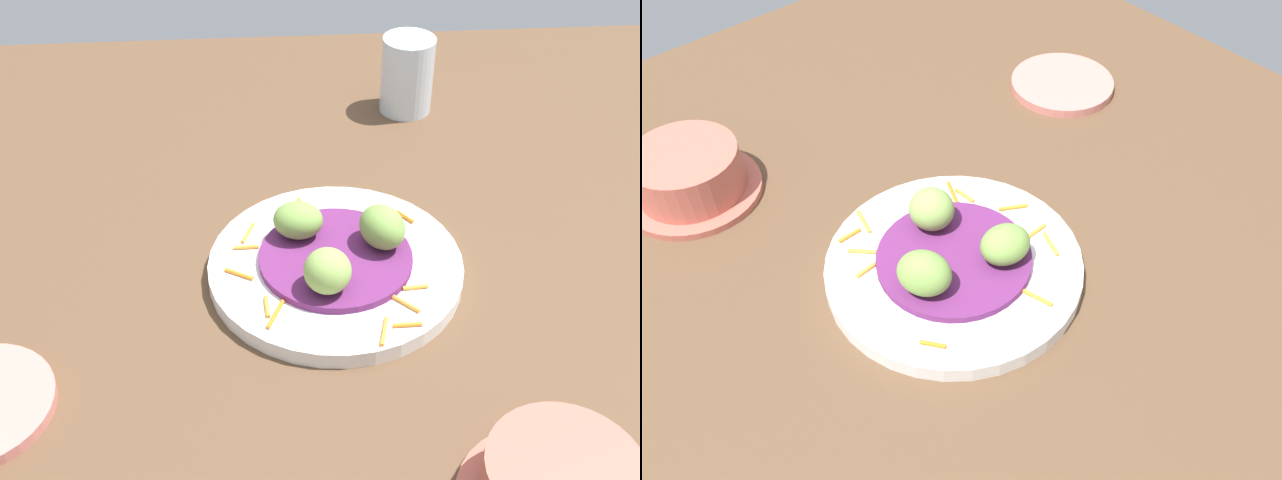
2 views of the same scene
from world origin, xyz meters
TOP-DOWN VIEW (x-y plane):
  - table_surface at (0.00, 0.00)cm, footprint 110.00×110.00cm
  - main_plate at (-0.92, -0.68)cm, footprint 24.75×24.75cm
  - cabbage_bed at (-0.92, -0.68)cm, footprint 14.91×14.91cm
  - carrot_garnish at (1.34, -2.03)cm, footprint 21.68×19.33cm
  - guac_scoop_left at (-2.22, 3.91)cm, footprint 6.42×6.02cm
  - guac_scoop_center at (-4.25, -4.11)cm, footprint 4.88×5.57cm
  - guac_scoop_right at (3.72, -1.85)cm, footprint 5.06×4.94cm
  - side_plate_small at (13.65, -31.48)cm, footprint 12.91×12.91cm
  - terracotta_bowl at (26.24, 12.86)cm, footprint 14.44×14.44cm

SIDE VIEW (x-z plane):
  - table_surface at x=0.00cm, z-range 0.00..2.00cm
  - side_plate_small at x=13.65cm, z-range 2.00..3.09cm
  - main_plate at x=-0.92cm, z-range 2.00..3.70cm
  - carrot_garnish at x=1.34cm, z-range 3.70..4.10cm
  - cabbage_bed at x=-0.92cm, z-range 3.70..4.48cm
  - terracotta_bowl at x=26.24cm, z-range 1.80..7.40cm
  - guac_scoop_center at x=-4.25cm, z-range 4.48..8.13cm
  - guac_scoop_right at x=3.72cm, z-range 4.48..8.64cm
  - guac_scoop_left at x=-2.22cm, z-range 4.48..8.70cm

